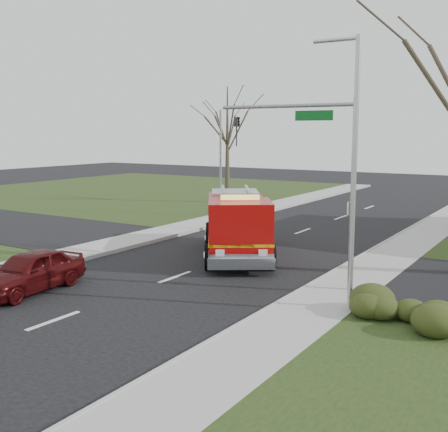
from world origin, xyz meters
The scene contains 10 objects.
ground centered at (0.00, 0.00, 0.00)m, with size 120.00×120.00×0.00m, color black.
sidewalk_right centered at (6.20, 0.00, 0.07)m, with size 2.40×80.00×0.15m, color #979892.
sidewalk_left centered at (-6.20, 0.00, 0.07)m, with size 2.40×80.00×0.15m, color #979892.
hedge_corner centered at (9.00, -1.00, 0.58)m, with size 2.80×2.00×0.90m, color #253212.
bare_tree_left centered at (-10.00, 20.00, 5.56)m, with size 4.50×4.50×9.00m.
traffic_signal_mast centered at (5.21, 1.50, 4.71)m, with size 5.29×0.18×6.80m.
streetlight_pole centered at (7.14, -0.50, 4.55)m, with size 1.48×0.16×8.40m.
utility_pole_far centered at (-6.80, 14.00, 3.50)m, with size 0.14×0.14×7.00m, color gray.
fire_engine centered at (0.15, 4.47, 1.39)m, with size 6.32×7.76×3.06m.
parked_car_maroon centered at (-3.15, -4.26, 0.74)m, with size 1.74×4.32×1.47m, color #430A0B.
Camera 1 is at (12.87, -16.91, 5.59)m, focal length 45.00 mm.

